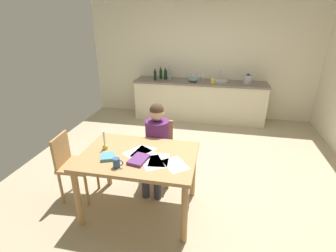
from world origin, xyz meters
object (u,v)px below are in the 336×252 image
(bottle_wine_red, at_px, (166,75))
(bottle_oil, at_px, (155,75))
(bottle_sauce, at_px, (169,74))
(dining_table, at_px, (139,163))
(book_cookery, at_px, (108,157))
(stovetop_kettle, at_px, (248,79))
(wine_glass_back_left, at_px, (193,75))
(coffee_mug, at_px, (117,163))
(sink_unit, at_px, (220,81))
(mixing_bowl, at_px, (193,80))
(wine_glass_near_sink, at_px, (203,75))
(book_magazine, at_px, (139,160))
(wine_glass_by_kettle, at_px, (199,75))
(wine_glass_back_right, at_px, (189,75))
(teacup_on_counter, at_px, (213,81))
(chair_at_table, at_px, (159,148))
(chair_side_empty, at_px, (73,163))
(bottle_vinegar, at_px, (161,74))
(person_seated, at_px, (156,141))
(candlestick, at_px, (105,144))

(bottle_wine_red, bearing_deg, bottle_oil, -152.55)
(bottle_oil, bearing_deg, bottle_sauce, 18.12)
(dining_table, distance_m, book_cookery, 0.36)
(dining_table, relative_size, stovetop_kettle, 5.96)
(dining_table, relative_size, wine_glass_back_left, 8.51)
(coffee_mug, relative_size, sink_unit, 0.32)
(bottle_sauce, height_order, mixing_bowl, bottle_sauce)
(bottle_sauce, distance_m, wine_glass_near_sink, 0.78)
(dining_table, height_order, sink_unit, sink_unit)
(book_magazine, bearing_deg, wine_glass_by_kettle, 95.67)
(book_magazine, xyz_separation_m, stovetop_kettle, (1.39, 3.35, 0.21))
(coffee_mug, distance_m, mixing_bowl, 3.48)
(wine_glass_back_right, bearing_deg, mixing_bowl, -58.64)
(book_magazine, distance_m, sink_unit, 3.45)
(dining_table, bearing_deg, sink_unit, 75.13)
(book_magazine, relative_size, mixing_bowl, 1.18)
(bottle_oil, xyz_separation_m, wine_glass_back_left, (0.85, 0.22, 0.00))
(teacup_on_counter, bearing_deg, wine_glass_back_left, 146.85)
(sink_unit, distance_m, bottle_wine_red, 1.24)
(chair_at_table, xyz_separation_m, teacup_on_counter, (0.64, 2.37, 0.45))
(chair_side_empty, height_order, sink_unit, sink_unit)
(chair_side_empty, bearing_deg, bottle_vinegar, 82.74)
(person_seated, relative_size, chair_side_empty, 1.35)
(book_magazine, height_order, bottle_vinegar, bottle_vinegar)
(coffee_mug, bearing_deg, sink_unit, 74.22)
(candlestick, bearing_deg, book_magazine, -20.57)
(book_magazine, distance_m, book_cookery, 0.36)
(chair_side_empty, relative_size, book_magazine, 3.59)
(wine_glass_near_sink, bearing_deg, teacup_on_counter, -52.26)
(book_magazine, distance_m, bottle_oil, 3.34)
(bottle_vinegar, height_order, wine_glass_back_right, bottle_vinegar)
(book_magazine, distance_m, stovetop_kettle, 3.63)
(sink_unit, relative_size, wine_glass_back_left, 2.34)
(dining_table, xyz_separation_m, book_cookery, (-0.31, -0.14, 0.13))
(stovetop_kettle, height_order, teacup_on_counter, stovetop_kettle)
(mixing_bowl, bearing_deg, dining_table, -94.92)
(chair_side_empty, xyz_separation_m, wine_glass_back_left, (1.16, 3.30, 0.51))
(chair_side_empty, bearing_deg, teacup_on_counter, 61.53)
(chair_at_table, height_order, candlestick, candlestick)
(bottle_vinegar, relative_size, wine_glass_back_right, 1.71)
(coffee_mug, distance_m, book_magazine, 0.25)
(candlestick, xyz_separation_m, stovetop_kettle, (1.86, 3.17, 0.16))
(bottle_wine_red, xyz_separation_m, wine_glass_back_right, (0.53, 0.11, 0.00))
(wine_glass_back_left, bearing_deg, sink_unit, -13.53)
(book_cookery, height_order, stovetop_kettle, stovetop_kettle)
(chair_at_table, xyz_separation_m, wine_glass_back_right, (0.08, 2.67, 0.51))
(chair_at_table, relative_size, stovetop_kettle, 4.01)
(wine_glass_by_kettle, bearing_deg, sink_unit, -16.87)
(candlestick, relative_size, wine_glass_by_kettle, 1.50)
(bottle_sauce, bearing_deg, stovetop_kettle, -0.98)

